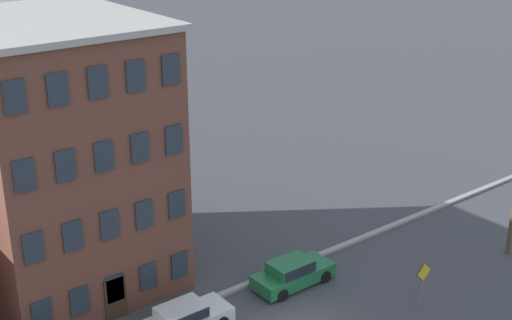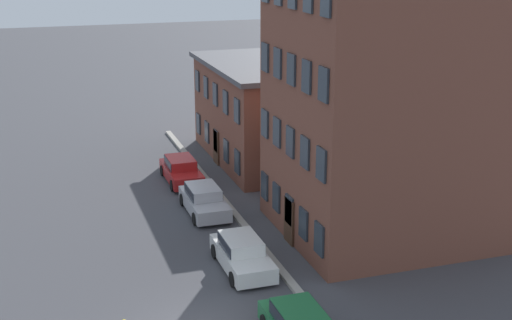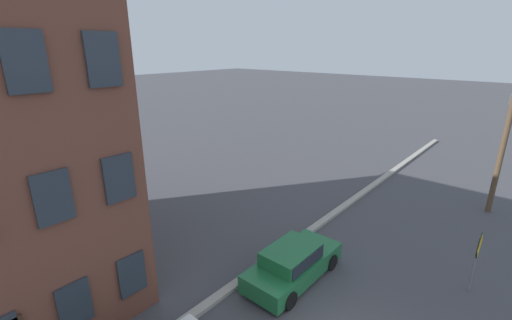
% 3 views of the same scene
% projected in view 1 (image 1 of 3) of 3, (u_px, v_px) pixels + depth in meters
% --- Properties ---
extents(kerb_strip, '(56.00, 0.36, 0.16)m').
position_uv_depth(kerb_strip, '(244.00, 286.00, 36.67)').
color(kerb_strip, '#9E998E').
rests_on(kerb_strip, ground_plane).
extents(apartment_midblock, '(9.41, 11.26, 13.59)m').
position_uv_depth(apartment_midblock, '(57.00, 154.00, 35.58)').
color(apartment_midblock, brown).
rests_on(apartment_midblock, ground_plane).
extents(car_white, '(4.40, 1.92, 1.43)m').
position_uv_depth(car_white, '(184.00, 318.00, 32.74)').
color(car_white, silver).
rests_on(car_white, ground_plane).
extents(car_green, '(4.40, 1.92, 1.43)m').
position_uv_depth(car_green, '(292.00, 272.00, 36.63)').
color(car_green, '#1E6638').
rests_on(car_green, ground_plane).
extents(caution_sign, '(1.07, 0.08, 2.44)m').
position_uv_depth(caution_sign, '(423.00, 277.00, 34.47)').
color(caution_sign, slate).
rests_on(caution_sign, ground_plane).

